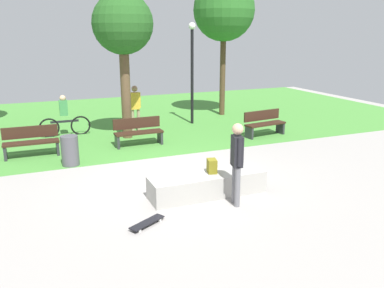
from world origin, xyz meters
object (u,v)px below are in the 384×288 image
object	(u,v)px
pedestrian_with_backpack	(135,104)
concrete_ledge	(207,185)
park_bench_far_right	(138,131)
skateboard_spare	(208,176)
park_bench_by_oak	(31,141)
tree_tall_oak	(123,26)
trash_bin	(70,151)
lamp_post	(192,63)
skateboard_by_ledge	(147,222)
tree_slender_maple	(224,11)
cyclist_on_bicycle	(64,119)
park_bench_near_lamppost	(264,123)
skater_performing_trick	(237,157)
backpack_on_ledge	(212,166)

from	to	relation	value
pedestrian_with_backpack	concrete_ledge	bearing A→B (deg)	-90.96
park_bench_far_right	pedestrian_with_backpack	distance (m)	2.19
skateboard_spare	concrete_ledge	bearing A→B (deg)	-115.02
park_bench_by_oak	concrete_ledge	bearing A→B (deg)	-52.55
tree_tall_oak	trash_bin	bearing A→B (deg)	-132.32
park_bench_by_oak	lamp_post	distance (m)	6.99
skateboard_by_ledge	tree_slender_maple	xyz separation A→B (m)	(6.31, 9.29, 4.49)
concrete_ledge	tree_tall_oak	size ratio (longest dim) A/B	0.55
lamp_post	cyclist_on_bicycle	xyz separation A→B (m)	(-5.07, -0.12, -1.83)
park_bench_near_lamppost	tree_slender_maple	size ratio (longest dim) A/B	0.28
concrete_ledge	lamp_post	xyz separation A→B (m)	(2.60, 7.16, 2.21)
park_bench_by_oak	trash_bin	distance (m)	1.65
skater_performing_trick	park_bench_near_lamppost	size ratio (longest dim) A/B	1.10
tree_tall_oak	trash_bin	world-z (taller)	tree_tall_oak
concrete_ledge	lamp_post	world-z (taller)	lamp_post
trash_bin	tree_slender_maple	bearing A→B (deg)	34.03
skater_performing_trick	tree_tall_oak	bearing A→B (deg)	96.73
backpack_on_ledge	pedestrian_with_backpack	size ratio (longest dim) A/B	0.18
skateboard_spare	trash_bin	world-z (taller)	trash_bin
tree_tall_oak	lamp_post	size ratio (longest dim) A/B	1.23
tree_slender_maple	pedestrian_with_backpack	distance (m)	5.89
pedestrian_with_backpack	cyclist_on_bicycle	size ratio (longest dim) A/B	0.95
skateboard_by_ledge	park_bench_far_right	bearing A→B (deg)	76.35
park_bench_near_lamppost	tree_slender_maple	distance (m)	5.79
park_bench_far_right	tree_tall_oak	xyz separation A→B (m)	(-0.09, 1.16, 3.36)
park_bench_near_lamppost	lamp_post	distance (m)	3.88
skateboard_by_ledge	skateboard_spare	size ratio (longest dim) A/B	0.96
park_bench_by_oak	park_bench_far_right	distance (m)	3.32
concrete_ledge	lamp_post	distance (m)	7.94
skateboard_spare	tree_slender_maple	size ratio (longest dim) A/B	0.14
park_bench_by_oak	pedestrian_with_backpack	bearing A→B (deg)	28.35
skater_performing_trick	concrete_ledge	bearing A→B (deg)	116.02
skateboard_by_ledge	park_bench_far_right	world-z (taller)	park_bench_far_right
skateboard_by_ledge	park_bench_by_oak	size ratio (longest dim) A/B	0.50
tree_tall_oak	pedestrian_with_backpack	world-z (taller)	tree_tall_oak
backpack_on_ledge	park_bench_near_lamppost	bearing A→B (deg)	-31.16
skateboard_by_ledge	park_bench_far_right	xyz separation A→B (m)	(1.38, 5.69, 0.42)
backpack_on_ledge	pedestrian_with_backpack	xyz separation A→B (m)	(-0.02, 6.75, 0.38)
skateboard_by_ledge	trash_bin	distance (m)	4.51
skateboard_spare	park_bench_far_right	distance (m)	3.88
skateboard_spare	lamp_post	distance (m)	6.97
skater_performing_trick	park_bench_by_oak	world-z (taller)	skater_performing_trick
skateboard_spare	park_bench_near_lamppost	bearing A→B (deg)	40.96
backpack_on_ledge	park_bench_by_oak	size ratio (longest dim) A/B	0.20
park_bench_near_lamppost	lamp_post	size ratio (longest dim) A/B	0.41
park_bench_far_right	tree_slender_maple	size ratio (longest dim) A/B	0.27
cyclist_on_bicycle	skateboard_by_ledge	bearing A→B (deg)	-84.71
skateboard_by_ledge	cyclist_on_bicycle	size ratio (longest dim) A/B	0.44
park_bench_far_right	trash_bin	bearing A→B (deg)	-150.87
concrete_ledge	park_bench_far_right	size ratio (longest dim) A/B	1.68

